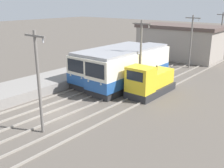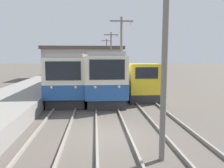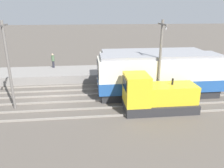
{
  "view_description": "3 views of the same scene",
  "coord_description": "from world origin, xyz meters",
  "px_view_note": "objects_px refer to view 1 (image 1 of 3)",
  "views": [
    {
      "loc": [
        15.56,
        -11.93,
        8.51
      ],
      "look_at": [
        1.03,
        5.62,
        1.32
      ],
      "focal_mm": 42.0,
      "sensor_mm": 36.0,
      "label": 1
    },
    {
      "loc": [
        -0.57,
        -9.58,
        3.57
      ],
      "look_at": [
        0.68,
        6.38,
        1.53
      ],
      "focal_mm": 35.0,
      "sensor_mm": 36.0,
      "label": 2
    },
    {
      "loc": [
        18.44,
        3.44,
        7.61
      ],
      "look_at": [
        0.92,
        5.37,
        1.54
      ],
      "focal_mm": 35.0,
      "sensor_mm": 36.0,
      "label": 3
    }
  ],
  "objects_px": {
    "shunting_locomotive": "(149,82)",
    "catenary_mast_distant": "(221,32)",
    "commuter_train_center": "(131,69)",
    "catenary_mast_mid": "(141,53)",
    "catenary_mast_far": "(191,40)",
    "catenary_mast_near": "(39,79)",
    "commuter_train_left": "(111,65)"
  },
  "relations": [
    {
      "from": "commuter_train_center",
      "to": "catenary_mast_distant",
      "type": "height_order",
      "value": "catenary_mast_distant"
    },
    {
      "from": "catenary_mast_far",
      "to": "catenary_mast_distant",
      "type": "xyz_separation_m",
      "value": [
        0.0,
        11.75,
        0.0
      ]
    },
    {
      "from": "commuter_train_center",
      "to": "shunting_locomotive",
      "type": "bearing_deg",
      "value": -21.32
    },
    {
      "from": "shunting_locomotive",
      "to": "catenary_mast_near",
      "type": "height_order",
      "value": "catenary_mast_near"
    },
    {
      "from": "commuter_train_center",
      "to": "catenary_mast_mid",
      "type": "relative_size",
      "value": 1.63
    },
    {
      "from": "commuter_train_left",
      "to": "catenary_mast_distant",
      "type": "bearing_deg",
      "value": 79.35
    },
    {
      "from": "commuter_train_center",
      "to": "shunting_locomotive",
      "type": "height_order",
      "value": "commuter_train_center"
    },
    {
      "from": "shunting_locomotive",
      "to": "catenary_mast_far",
      "type": "bearing_deg",
      "value": 96.89
    },
    {
      "from": "commuter_train_center",
      "to": "catenary_mast_far",
      "type": "distance_m",
      "value": 11.46
    },
    {
      "from": "shunting_locomotive",
      "to": "catenary_mast_near",
      "type": "relative_size",
      "value": 0.82
    },
    {
      "from": "catenary_mast_distant",
      "to": "commuter_train_center",
      "type": "bearing_deg",
      "value": -93.76
    },
    {
      "from": "commuter_train_left",
      "to": "catenary_mast_mid",
      "type": "relative_size",
      "value": 1.53
    },
    {
      "from": "catenary_mast_mid",
      "to": "catenary_mast_far",
      "type": "bearing_deg",
      "value": 90.0
    },
    {
      "from": "catenary_mast_mid",
      "to": "catenary_mast_far",
      "type": "distance_m",
      "value": 11.75
    },
    {
      "from": "catenary_mast_near",
      "to": "catenary_mast_distant",
      "type": "relative_size",
      "value": 1.0
    },
    {
      "from": "shunting_locomotive",
      "to": "catenary_mast_distant",
      "type": "height_order",
      "value": "catenary_mast_distant"
    },
    {
      "from": "catenary_mast_distant",
      "to": "shunting_locomotive",
      "type": "bearing_deg",
      "value": -86.46
    },
    {
      "from": "catenary_mast_mid",
      "to": "catenary_mast_distant",
      "type": "distance_m",
      "value": 23.5
    },
    {
      "from": "commuter_train_center",
      "to": "catenary_mast_far",
      "type": "relative_size",
      "value": 1.63
    },
    {
      "from": "shunting_locomotive",
      "to": "catenary_mast_distant",
      "type": "distance_m",
      "value": 24.28
    },
    {
      "from": "catenary_mast_distant",
      "to": "catenary_mast_far",
      "type": "bearing_deg",
      "value": -90.0
    },
    {
      "from": "commuter_train_left",
      "to": "catenary_mast_distant",
      "type": "relative_size",
      "value": 1.53
    },
    {
      "from": "catenary_mast_mid",
      "to": "catenary_mast_near",
      "type": "bearing_deg",
      "value": -90.0
    },
    {
      "from": "catenary_mast_near",
      "to": "commuter_train_left",
      "type": "bearing_deg",
      "value": 109.24
    },
    {
      "from": "catenary_mast_mid",
      "to": "commuter_train_center",
      "type": "bearing_deg",
      "value": 159.51
    },
    {
      "from": "commuter_train_left",
      "to": "shunting_locomotive",
      "type": "height_order",
      "value": "commuter_train_left"
    },
    {
      "from": "commuter_train_left",
      "to": "catenary_mast_near",
      "type": "distance_m",
      "value": 13.23
    },
    {
      "from": "catenary_mast_near",
      "to": "catenary_mast_mid",
      "type": "distance_m",
      "value": 11.75
    },
    {
      "from": "catenary_mast_near",
      "to": "catenary_mast_far",
      "type": "bearing_deg",
      "value": 90.0
    },
    {
      "from": "catenary_mast_near",
      "to": "catenary_mast_distant",
      "type": "bearing_deg",
      "value": 90.0
    },
    {
      "from": "shunting_locomotive",
      "to": "catenary_mast_distant",
      "type": "bearing_deg",
      "value": 93.54
    },
    {
      "from": "commuter_train_left",
      "to": "catenary_mast_far",
      "type": "height_order",
      "value": "catenary_mast_far"
    }
  ]
}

